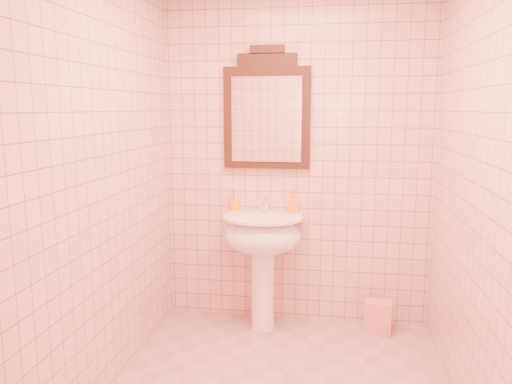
% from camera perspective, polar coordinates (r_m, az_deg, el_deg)
% --- Properties ---
extents(back_wall, '(2.00, 0.02, 2.50)m').
position_cam_1_polar(back_wall, '(3.76, 4.66, 3.65)').
color(back_wall, beige).
rests_on(back_wall, floor).
extents(pedestal_sink, '(0.58, 0.58, 0.86)m').
position_cam_1_polar(pedestal_sink, '(3.66, 0.77, -5.84)').
color(pedestal_sink, white).
rests_on(pedestal_sink, floor).
extents(faucet, '(0.04, 0.16, 0.11)m').
position_cam_1_polar(faucet, '(3.74, 1.07, -1.47)').
color(faucet, white).
rests_on(faucet, pedestal_sink).
extents(mirror, '(0.64, 0.06, 0.90)m').
position_cam_1_polar(mirror, '(3.73, 1.24, 9.07)').
color(mirror, black).
rests_on(mirror, back_wall).
extents(toothbrush_cup, '(0.07, 0.07, 0.17)m').
position_cam_1_polar(toothbrush_cup, '(3.79, -2.49, -1.46)').
color(toothbrush_cup, orange).
rests_on(toothbrush_cup, pedestal_sink).
extents(soap_dispenser, '(0.09, 0.09, 0.18)m').
position_cam_1_polar(soap_dispenser, '(3.72, 4.20, -1.05)').
color(soap_dispenser, orange).
rests_on(soap_dispenser, pedestal_sink).
extents(towel, '(0.21, 0.16, 0.24)m').
position_cam_1_polar(towel, '(3.89, 13.79, -13.68)').
color(towel, '#DF9583').
rests_on(towel, floor).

